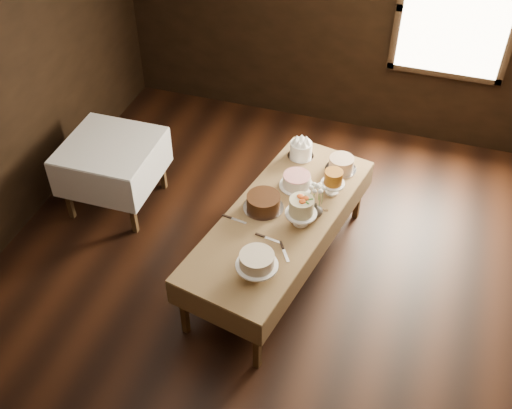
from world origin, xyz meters
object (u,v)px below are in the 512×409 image
at_px(cake_server_b, 286,255).
at_px(flower_vase, 315,210).
at_px(cake_meringue, 301,150).
at_px(cake_cream, 257,266).
at_px(cake_server_c, 295,196).
at_px(cake_flowers, 301,212).
at_px(cake_server_a, 273,240).
at_px(cake_server_e, 239,221).
at_px(cake_caramel, 333,183).
at_px(display_table, 280,220).
at_px(cake_lattice, 297,181).
at_px(cake_server_d, 320,210).
at_px(cake_chocolate, 263,203).
at_px(cake_speckled, 341,164).
at_px(side_table, 110,151).

bearing_deg(cake_server_b, flower_vase, 136.67).
height_order(cake_meringue, cake_server_b, cake_meringue).
bearing_deg(cake_cream, cake_meringue, 92.33).
height_order(cake_server_c, flower_vase, flower_vase).
height_order(cake_flowers, flower_vase, cake_flowers).
relative_size(cake_server_a, cake_server_e, 1.00).
bearing_deg(cake_caramel, cake_server_b, -101.67).
xyz_separation_m(cake_server_b, cake_server_e, (-0.51, 0.27, 0.00)).
bearing_deg(cake_server_a, cake_meringue, 102.55).
height_order(display_table, flower_vase, flower_vase).
xyz_separation_m(cake_lattice, cake_server_d, (0.29, -0.26, -0.05)).
relative_size(cake_cream, cake_server_c, 1.50).
bearing_deg(cake_cream, cake_server_b, 59.00).
xyz_separation_m(cake_meringue, cake_lattice, (0.08, -0.45, -0.02)).
height_order(cake_lattice, cake_chocolate, cake_chocolate).
height_order(cake_meringue, cake_caramel, cake_caramel).
bearing_deg(cake_speckled, cake_server_a, -107.25).
bearing_deg(cake_caramel, cake_server_c, -153.85).
bearing_deg(cake_server_d, cake_speckled, 75.06).
bearing_deg(cake_server_e, cake_server_a, -12.38).
distance_m(cake_server_b, cake_server_e, 0.57).
distance_m(cake_cream, flower_vase, 0.86).
relative_size(cake_speckled, cake_server_c, 1.25).
bearing_deg(cake_speckled, cake_caramel, -91.11).
bearing_deg(display_table, cake_meringue, 93.34).
bearing_deg(cake_server_b, cake_lattice, 157.91).
bearing_deg(cake_server_b, cake_chocolate, -176.56).
bearing_deg(side_table, cake_server_d, -5.63).
relative_size(cake_meringue, cake_server_c, 1.08).
height_order(cake_flowers, cake_server_c, cake_flowers).
height_order(cake_cream, cake_server_e, cake_cream).
bearing_deg(flower_vase, cake_server_b, -101.62).
relative_size(display_table, flower_vase, 16.78).
bearing_deg(cake_chocolate, cake_server_b, -54.85).
xyz_separation_m(cake_meringue, cake_server_b, (0.23, -1.34, -0.07)).
height_order(display_table, cake_caramel, cake_caramel).
bearing_deg(cake_speckled, cake_server_c, -122.06).
xyz_separation_m(cake_caramel, flower_vase, (-0.07, -0.35, -0.04)).
height_order(cake_cream, cake_server_c, cake_cream).
relative_size(side_table, cake_server_c, 3.81).
relative_size(cake_meringue, cake_server_a, 1.08).
bearing_deg(cake_server_a, side_table, 168.63).
bearing_deg(cake_server_b, cake_server_a, -163.77).
bearing_deg(cake_server_a, cake_server_c, 96.16).
distance_m(side_table, cake_server_d, 2.22).
bearing_deg(cake_server_e, side_table, 168.10).
height_order(cake_server_a, flower_vase, flower_vase).
bearing_deg(cake_meringue, cake_flowers, -75.22).
bearing_deg(cake_server_b, cake_speckled, 139.55).
xyz_separation_m(cake_server_b, flower_vase, (0.11, 0.55, 0.07)).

